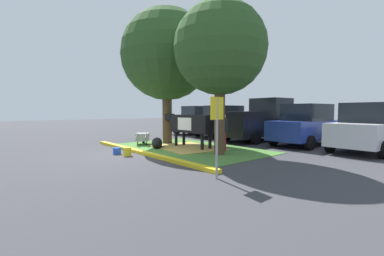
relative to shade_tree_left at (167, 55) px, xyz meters
The scene contains 18 objects.
ground_plane 5.53m from the shade_tree_left, 57.85° to the right, with size 80.00×80.00×0.00m, color #38383D.
grass_island 4.96m from the shade_tree_left, ahead, with size 7.13×4.36×0.02m, color #477A33.
curb_yellow 5.55m from the shade_tree_left, 51.63° to the right, with size 8.33×0.24×0.12m, color yellow.
hay_bedding 4.87m from the shade_tree_left, ahead, with size 3.20×2.40×0.04m, color tan.
shade_tree_left is the anchor object (origin of this frame).
shade_tree_right 4.17m from the shade_tree_left, ahead, with size 3.51×3.51×5.80m.
cow_holstein 3.92m from the shade_tree_left, ahead, with size 3.14×0.84×1.55m.
calf_lying 4.58m from the shade_tree_left, 51.01° to the right, with size 1.25×1.03×0.48m.
person_handler 5.18m from the shade_tree_left, ahead, with size 0.34×0.53×1.59m.
wheelbarrow 4.32m from the shade_tree_left, 107.71° to the right, with size 1.48×1.22×0.63m.
parking_sign 7.78m from the shade_tree_left, 24.60° to the right, with size 0.07×0.44×2.05m.
bucket_blue 5.70m from the shade_tree_left, 67.12° to the right, with size 0.33×0.33×0.26m.
bucket_yellow 5.79m from the shade_tree_left, 57.66° to the right, with size 0.33×0.33×0.33m.
hatchback_white 6.96m from the shade_tree_left, 122.18° to the left, with size 2.12×4.45×2.02m.
sedan_red 6.08m from the shade_tree_left, 97.56° to the left, with size 2.12×4.45×2.02m.
pickup_truck_black 6.47m from the shade_tree_left, 66.03° to the left, with size 2.33×5.45×2.42m.
sedan_blue 7.79m from the shade_tree_left, 44.60° to the left, with size 2.12×4.45×2.02m.
sedan_silver 9.66m from the shade_tree_left, 32.74° to the left, with size 2.12×4.45×2.02m.
Camera 1 is at (9.32, -4.87, 1.72)m, focal length 24.24 mm.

